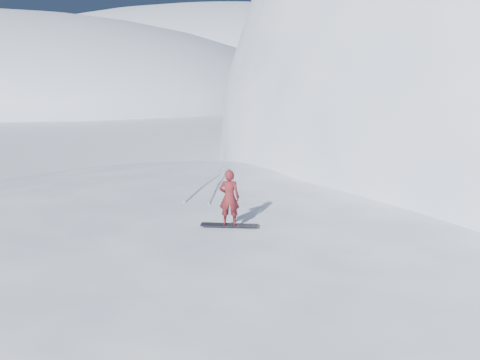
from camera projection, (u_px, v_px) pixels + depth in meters
The scene contains 7 objects.
ground at pixel (226, 305), 15.64m from camera, with size 400.00×400.00×0.00m, color white.
near_ridge at pixel (283, 270), 18.12m from camera, with size 36.00×28.00×4.80m, color white.
far_ridge_c at pixel (218, 81), 129.28m from camera, with size 140.00×90.00×36.00m, color white.
wind_bumps at pixel (231, 274), 17.76m from camera, with size 16.00×14.40×1.00m.
snowboard at pixel (229, 225), 15.17m from camera, with size 1.64×0.31×0.03m, color black.
snowboarder at pixel (229, 197), 14.98m from camera, with size 0.58×0.38×1.60m, color maroon.
board_tracks at pixel (213, 181), 20.30m from camera, with size 1.55×5.97×0.04m.
Camera 1 is at (4.71, -13.54, 7.23)m, focal length 40.00 mm.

